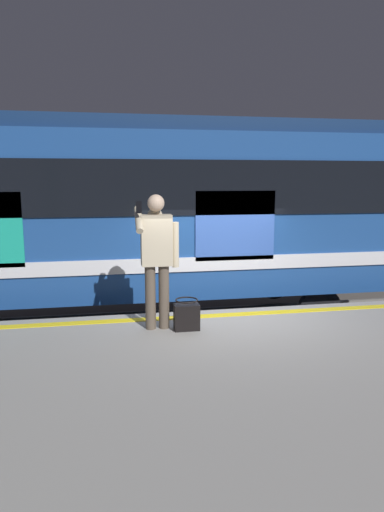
{
  "coord_description": "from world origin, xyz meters",
  "views": [
    {
      "loc": [
        1.66,
        6.45,
        2.99
      ],
      "look_at": [
        0.54,
        0.3,
        1.92
      ],
      "focal_mm": 31.42,
      "sensor_mm": 36.0,
      "label": 1
    }
  ],
  "objects": [
    {
      "name": "safety_line",
      "position": [
        0.0,
        0.3,
        1.02
      ],
      "size": [
        12.82,
        0.16,
        0.01
      ],
      "primitive_type": "cube",
      "color": "yellow",
      "rests_on": "platform"
    },
    {
      "name": "track_rail_near",
      "position": [
        0.0,
        -1.56,
        0.08
      ],
      "size": [
        17.01,
        0.08,
        0.16
      ],
      "primitive_type": "cube",
      "color": "slate",
      "rests_on": "ground"
    },
    {
      "name": "handbag",
      "position": [
        0.71,
        0.83,
        1.21
      ],
      "size": [
        0.33,
        0.3,
        0.42
      ],
      "color": "black",
      "rests_on": "platform"
    },
    {
      "name": "passenger",
      "position": [
        1.08,
        0.69,
        2.07
      ],
      "size": [
        0.57,
        0.55,
        1.78
      ],
      "color": "brown",
      "rests_on": "platform"
    },
    {
      "name": "train_carriage",
      "position": [
        1.64,
        -2.28,
        2.46
      ],
      "size": [
        11.65,
        3.0,
        3.85
      ],
      "color": "#1E478C",
      "rests_on": "ground"
    },
    {
      "name": "ground_plane",
      "position": [
        0.0,
        0.0,
        0.0
      ],
      "size": [
        24.85,
        24.85,
        0.0
      ],
      "primitive_type": "plane",
      "color": "#4C4742"
    },
    {
      "name": "track_rail_far",
      "position": [
        0.0,
        -3.0,
        0.08
      ],
      "size": [
        17.01,
        0.08,
        0.16
      ],
      "primitive_type": "cube",
      "color": "slate",
      "rests_on": "ground"
    },
    {
      "name": "platform",
      "position": [
        0.0,
        2.19,
        0.51
      ],
      "size": [
        13.09,
        4.38,
        1.02
      ],
      "primitive_type": "cube",
      "color": "gray",
      "rests_on": "ground"
    }
  ]
}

